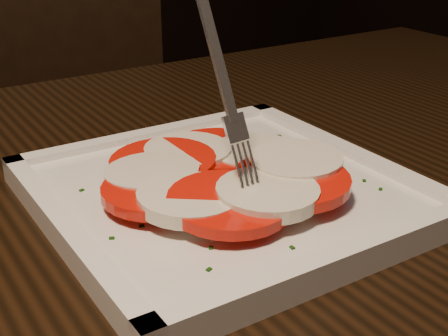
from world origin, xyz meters
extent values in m
cube|color=black|center=(-0.06, 0.20, 0.73)|extent=(1.22, 0.84, 0.04)
cylinder|color=black|center=(0.49, 0.52, 0.35)|extent=(0.06, 0.06, 0.71)
cube|color=black|center=(-0.02, 0.78, 0.45)|extent=(0.53, 0.53, 0.04)
cube|color=black|center=(0.04, 0.96, 0.70)|extent=(0.41, 0.17, 0.46)
cylinder|color=black|center=(0.20, 0.89, 0.21)|extent=(0.04, 0.04, 0.41)
cube|color=silver|center=(-0.09, 0.20, 0.76)|extent=(0.27, 0.27, 0.01)
cylinder|color=red|center=(-0.03, 0.20, 0.77)|extent=(0.09, 0.09, 0.01)
cylinder|color=beige|center=(-0.04, 0.22, 0.77)|extent=(0.07, 0.07, 0.01)
cylinder|color=red|center=(-0.06, 0.24, 0.77)|extent=(0.09, 0.09, 0.01)
cylinder|color=beige|center=(-0.09, 0.25, 0.77)|extent=(0.07, 0.07, 0.01)
cylinder|color=red|center=(-0.12, 0.24, 0.77)|extent=(0.09, 0.09, 0.01)
cylinder|color=beige|center=(-0.14, 0.22, 0.78)|extent=(0.07, 0.07, 0.01)
cylinder|color=red|center=(-0.14, 0.20, 0.78)|extent=(0.09, 0.09, 0.01)
cylinder|color=beige|center=(-0.14, 0.17, 0.78)|extent=(0.07, 0.07, 0.01)
cylinder|color=red|center=(-0.12, 0.15, 0.78)|extent=(0.09, 0.09, 0.01)
cylinder|color=beige|center=(-0.09, 0.14, 0.78)|extent=(0.07, 0.07, 0.01)
cylinder|color=red|center=(-0.06, 0.15, 0.78)|extent=(0.09, 0.09, 0.01)
cylinder|color=beige|center=(-0.04, 0.17, 0.78)|extent=(0.07, 0.07, 0.01)
cube|color=#156210|center=(-0.07, 0.26, 0.78)|extent=(0.02, 0.04, 0.00)
cube|color=#156210|center=(-0.06, 0.17, 0.78)|extent=(0.04, 0.02, 0.00)
cube|color=#156210|center=(-0.14, 0.22, 0.78)|extent=(0.02, 0.03, 0.01)
cube|color=#156210|center=(-0.10, 0.17, 0.78)|extent=(0.04, 0.03, 0.00)
cube|color=#156210|center=(-0.06, 0.17, 0.78)|extent=(0.02, 0.04, 0.00)
cube|color=#156210|center=(-0.11, 0.14, 0.78)|extent=(0.01, 0.03, 0.00)
cube|color=#10370A|center=(-0.03, 0.26, 0.77)|extent=(0.00, 0.00, 0.00)
cube|color=#10370A|center=(-0.01, 0.17, 0.77)|extent=(0.00, 0.00, 0.00)
cube|color=#10370A|center=(-0.02, 0.24, 0.77)|extent=(0.00, 0.00, 0.00)
cube|color=#10370A|center=(-0.15, 0.13, 0.77)|extent=(0.00, 0.00, 0.00)
cube|color=#10370A|center=(-0.14, 0.26, 0.77)|extent=(0.00, 0.00, 0.00)
cube|color=#10370A|center=(-0.03, 0.27, 0.77)|extent=(0.00, 0.00, 0.00)
cube|color=#10370A|center=(-0.16, 0.11, 0.77)|extent=(0.00, 0.00, 0.00)
cube|color=#10370A|center=(-0.05, 0.27, 0.77)|extent=(0.00, 0.00, 0.00)
cube|color=#10370A|center=(0.00, 0.22, 0.77)|extent=(0.00, 0.00, 0.00)
cube|color=#10370A|center=(-0.03, 0.13, 0.77)|extent=(0.00, 0.00, 0.00)
cube|color=#10370A|center=(-0.15, 0.26, 0.77)|extent=(0.00, 0.00, 0.00)
cube|color=#10370A|center=(-0.03, 0.14, 0.77)|extent=(0.00, 0.00, 0.00)
cube|color=#10370A|center=(-0.17, 0.18, 0.77)|extent=(0.00, 0.00, 0.00)
cube|color=#10370A|center=(0.01, 0.13, 0.77)|extent=(0.00, 0.00, 0.00)
cube|color=#10370A|center=(-0.10, 0.10, 0.77)|extent=(0.00, 0.00, 0.00)
cube|color=#10370A|center=(-0.11, 0.30, 0.77)|extent=(0.00, 0.00, 0.00)
cube|color=#10370A|center=(-0.19, 0.17, 0.77)|extent=(0.00, 0.00, 0.00)
cube|color=#10370A|center=(-0.07, 0.28, 0.77)|extent=(0.00, 0.00, 0.00)
cube|color=#10370A|center=(0.01, 0.14, 0.77)|extent=(0.00, 0.00, 0.00)
cube|color=#10370A|center=(-0.12, 0.31, 0.77)|extent=(0.00, 0.00, 0.00)
cube|color=#10370A|center=(0.00, 0.27, 0.77)|extent=(0.00, 0.00, 0.00)
cube|color=#10370A|center=(0.01, 0.26, 0.77)|extent=(0.00, 0.00, 0.00)
cube|color=#10370A|center=(-0.18, 0.25, 0.77)|extent=(0.00, 0.00, 0.00)
cube|color=#10370A|center=(-0.01, 0.26, 0.77)|extent=(0.00, 0.00, 0.00)
cube|color=#10370A|center=(0.01, 0.19, 0.77)|extent=(0.00, 0.00, 0.00)
cube|color=#10370A|center=(-0.01, 0.29, 0.77)|extent=(0.00, 0.00, 0.00)
cube|color=#10370A|center=(-0.03, 0.14, 0.77)|extent=(0.00, 0.00, 0.00)
cube|color=#10370A|center=(-0.02, 0.24, 0.77)|extent=(0.00, 0.00, 0.00)
camera|label=1|loc=(-0.33, -0.16, 0.97)|focal=50.00mm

